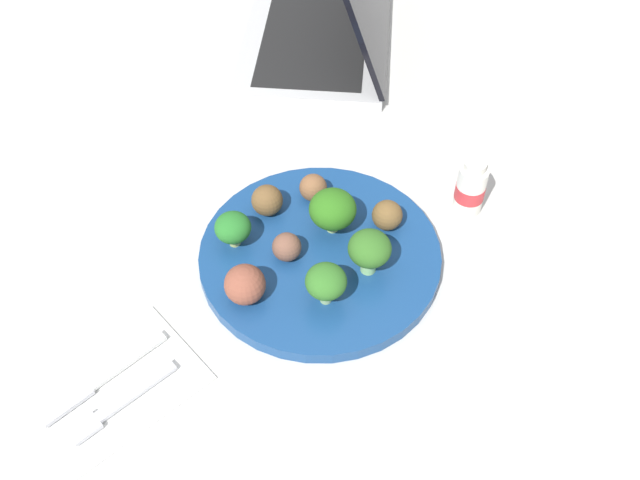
% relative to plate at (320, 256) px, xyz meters
% --- Properties ---
extents(ground_plane, '(4.00, 4.00, 0.00)m').
position_rel_plate_xyz_m(ground_plane, '(0.00, 0.00, -0.01)').
color(ground_plane, beige).
extents(plate, '(0.28, 0.28, 0.02)m').
position_rel_plate_xyz_m(plate, '(0.00, 0.00, 0.00)').
color(plate, navy).
rests_on(plate, ground_plane).
extents(broccoli_floret_near_rim, '(0.04, 0.04, 0.04)m').
position_rel_plate_xyz_m(broccoli_floret_near_rim, '(0.07, -0.07, 0.04)').
color(broccoli_floret_near_rim, '#ABB967').
rests_on(broccoli_floret_near_rim, plate).
extents(broccoli_floret_mid_right, '(0.05, 0.05, 0.06)m').
position_rel_plate_xyz_m(broccoli_floret_mid_right, '(-0.03, 0.06, 0.04)').
color(broccoli_floret_mid_right, '#91CF81').
rests_on(broccoli_floret_mid_right, plate).
extents(broccoli_floret_front_right, '(0.04, 0.04, 0.05)m').
position_rel_plate_xyz_m(broccoli_floret_front_right, '(0.04, 0.06, 0.04)').
color(broccoli_floret_front_right, '#92BB7E').
rests_on(broccoli_floret_front_right, plate).
extents(broccoli_floret_far_rim, '(0.06, 0.06, 0.06)m').
position_rel_plate_xyz_m(broccoli_floret_far_rim, '(-0.03, -0.02, 0.04)').
color(broccoli_floret_far_rim, '#A8C06F').
rests_on(broccoli_floret_far_rim, plate).
extents(meatball_mid_left, '(0.05, 0.05, 0.05)m').
position_rel_plate_xyz_m(meatball_mid_left, '(0.10, 0.00, 0.03)').
color(meatball_mid_left, brown).
rests_on(meatball_mid_left, plate).
extents(meatball_back_left, '(0.04, 0.04, 0.04)m').
position_rel_plate_xyz_m(meatball_back_left, '(0.01, -0.09, 0.03)').
color(meatball_back_left, brown).
rests_on(meatball_back_left, plate).
extents(meatball_front_left, '(0.03, 0.03, 0.03)m').
position_rel_plate_xyz_m(meatball_front_left, '(0.03, -0.02, 0.02)').
color(meatball_front_left, brown).
rests_on(meatball_front_left, plate).
extents(meatball_center, '(0.04, 0.04, 0.04)m').
position_rel_plate_xyz_m(meatball_center, '(-0.09, 0.02, 0.03)').
color(meatball_center, brown).
rests_on(meatball_center, plate).
extents(meatball_far_rim, '(0.03, 0.03, 0.03)m').
position_rel_plate_xyz_m(meatball_far_rim, '(-0.05, -0.07, 0.02)').
color(meatball_far_rim, brown).
rests_on(meatball_far_rim, plate).
extents(napkin, '(0.18, 0.13, 0.01)m').
position_rel_plate_xyz_m(napkin, '(0.27, 0.00, -0.01)').
color(napkin, white).
rests_on(napkin, ground_plane).
extents(fork, '(0.12, 0.02, 0.01)m').
position_rel_plate_xyz_m(fork, '(0.28, 0.02, -0.00)').
color(fork, silver).
rests_on(fork, napkin).
extents(knife, '(0.15, 0.03, 0.01)m').
position_rel_plate_xyz_m(knife, '(0.28, -0.01, -0.00)').
color(knife, white).
rests_on(knife, napkin).
extents(yogurt_bottle, '(0.04, 0.04, 0.08)m').
position_rel_plate_xyz_m(yogurt_bottle, '(-0.19, 0.05, 0.03)').
color(yogurt_bottle, white).
rests_on(yogurt_bottle, ground_plane).
extents(laptop, '(0.38, 0.38, 0.21)m').
position_rel_plate_xyz_m(laptop, '(-0.29, -0.33, 0.03)').
color(laptop, silver).
rests_on(laptop, ground_plane).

